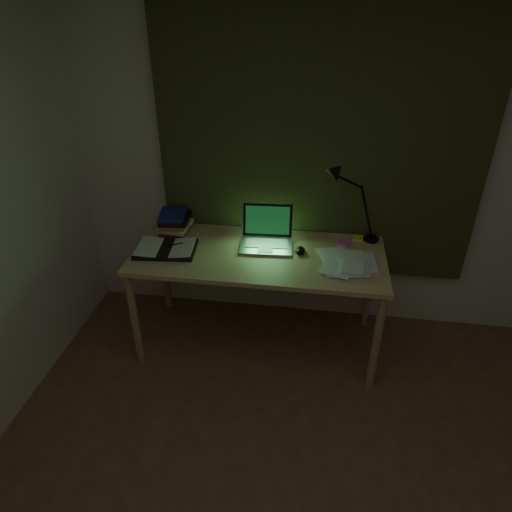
{
  "coord_description": "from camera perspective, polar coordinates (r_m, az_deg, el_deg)",
  "views": [
    {
      "loc": [
        0.02,
        -1.07,
        2.32
      ],
      "look_at": [
        -0.35,
        1.43,
        0.82
      ],
      "focal_mm": 32.0,
      "sensor_mm": 36.0,
      "label": 1
    }
  ],
  "objects": [
    {
      "name": "curtain",
      "position": [
        3.15,
        7.92,
        14.4
      ],
      "size": [
        2.2,
        0.06,
        2.0
      ],
      "primitive_type": "cube",
      "color": "#2F3118",
      "rests_on": "wall_back"
    },
    {
      "name": "loose_papers",
      "position": [
        2.98,
        11.1,
        -1.08
      ],
      "size": [
        0.38,
        0.39,
        0.02
      ],
      "primitive_type": null,
      "rotation": [
        0.0,
        0.0,
        0.2
      ],
      "color": "white",
      "rests_on": "desk"
    },
    {
      "name": "sticky_yellow",
      "position": [
        3.31,
        12.62,
        2.18
      ],
      "size": [
        0.08,
        0.08,
        0.02
      ],
      "primitive_type": "cube",
      "rotation": [
        0.0,
        0.0,
        -0.16
      ],
      "color": "#FFFA35",
      "rests_on": "desk"
    },
    {
      "name": "laptop",
      "position": [
        3.07,
        1.28,
        3.19
      ],
      "size": [
        0.38,
        0.42,
        0.26
      ],
      "primitive_type": null,
      "rotation": [
        0.0,
        0.0,
        0.06
      ],
      "color": "silver",
      "rests_on": "desk"
    },
    {
      "name": "mouse",
      "position": [
        3.07,
        5.54,
        0.69
      ],
      "size": [
        0.07,
        0.1,
        0.04
      ],
      "primitive_type": "ellipsoid",
      "rotation": [
        0.0,
        0.0,
        -0.02
      ],
      "color": "black",
      "rests_on": "desk"
    },
    {
      "name": "sticky_pink",
      "position": [
        3.22,
        10.86,
        1.57
      ],
      "size": [
        0.1,
        0.1,
        0.02
      ],
      "primitive_type": "cube",
      "rotation": [
        0.0,
        0.0,
        -0.31
      ],
      "color": "pink",
      "rests_on": "desk"
    },
    {
      "name": "open_textbook",
      "position": [
        3.15,
        -11.18,
        0.94
      ],
      "size": [
        0.43,
        0.32,
        0.03
      ],
      "primitive_type": null,
      "rotation": [
        0.0,
        0.0,
        0.1
      ],
      "color": "silver",
      "rests_on": "desk"
    },
    {
      "name": "desk_lamp",
      "position": [
        3.2,
        14.84,
        6.5
      ],
      "size": [
        0.42,
        0.34,
        0.58
      ],
      "primitive_type": null,
      "rotation": [
        0.0,
        0.0,
        0.1
      ],
      "color": "black",
      "rests_on": "desk"
    },
    {
      "name": "wall_back",
      "position": [
        3.25,
        7.68,
        11.21
      ],
      "size": [
        3.5,
        0.0,
        2.5
      ],
      "primitive_type": "cube",
      "color": "silver",
      "rests_on": "ground"
    },
    {
      "name": "desk",
      "position": [
        3.28,
        0.31,
        -5.47
      ],
      "size": [
        1.69,
        0.74,
        0.77
      ],
      "primitive_type": null,
      "color": "tan",
      "rests_on": "floor"
    },
    {
      "name": "book_stack",
      "position": [
        3.36,
        -10.14,
        4.31
      ],
      "size": [
        0.2,
        0.24,
        0.16
      ],
      "primitive_type": null,
      "rotation": [
        0.0,
        0.0,
        0.02
      ],
      "color": "silver",
      "rests_on": "desk"
    }
  ]
}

